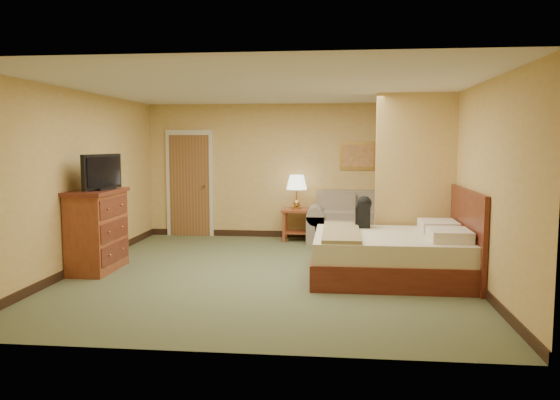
# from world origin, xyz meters

# --- Properties ---
(floor) EXTENTS (6.00, 6.00, 0.00)m
(floor) POSITION_xyz_m (0.00, 0.00, 0.00)
(floor) COLOR #525B3B
(floor) RESTS_ON ground
(ceiling) EXTENTS (6.00, 6.00, 0.00)m
(ceiling) POSITION_xyz_m (0.00, 0.00, 2.60)
(ceiling) COLOR white
(ceiling) RESTS_ON back_wall
(back_wall) EXTENTS (5.50, 0.02, 2.60)m
(back_wall) POSITION_xyz_m (0.00, 3.00, 1.30)
(back_wall) COLOR tan
(back_wall) RESTS_ON floor
(left_wall) EXTENTS (0.02, 6.00, 2.60)m
(left_wall) POSITION_xyz_m (-2.75, 0.00, 1.30)
(left_wall) COLOR tan
(left_wall) RESTS_ON floor
(right_wall) EXTENTS (0.02, 6.00, 2.60)m
(right_wall) POSITION_xyz_m (2.75, 0.00, 1.30)
(right_wall) COLOR tan
(right_wall) RESTS_ON floor
(partition) EXTENTS (1.20, 0.15, 2.60)m
(partition) POSITION_xyz_m (2.15, 0.93, 1.30)
(partition) COLOR tan
(partition) RESTS_ON floor
(door) EXTENTS (0.94, 0.16, 2.10)m
(door) POSITION_xyz_m (-1.95, 2.96, 1.03)
(door) COLOR beige
(door) RESTS_ON floor
(baseboard) EXTENTS (5.50, 0.02, 0.12)m
(baseboard) POSITION_xyz_m (0.00, 2.99, 0.06)
(baseboard) COLOR black
(baseboard) RESTS_ON floor
(loveseat) EXTENTS (1.88, 0.87, 0.95)m
(loveseat) POSITION_xyz_m (1.35, 2.58, 0.31)
(loveseat) COLOR gray
(loveseat) RESTS_ON floor
(side_table) EXTENTS (0.55, 0.55, 0.60)m
(side_table) POSITION_xyz_m (0.20, 2.65, 0.40)
(side_table) COLOR maroon
(side_table) RESTS_ON floor
(table_lamp) EXTENTS (0.39, 0.39, 0.64)m
(table_lamp) POSITION_xyz_m (0.20, 2.65, 1.09)
(table_lamp) COLOR #B48242
(table_lamp) RESTS_ON side_table
(coffee_table) EXTENTS (0.75, 0.75, 0.42)m
(coffee_table) POSITION_xyz_m (1.21, 1.21, 0.30)
(coffee_table) COLOR maroon
(coffee_table) RESTS_ON floor
(wall_picture) EXTENTS (0.69, 0.04, 0.54)m
(wall_picture) POSITION_xyz_m (1.35, 2.97, 1.60)
(wall_picture) COLOR #B78E3F
(wall_picture) RESTS_ON back_wall
(dresser) EXTENTS (0.58, 1.10, 1.18)m
(dresser) POSITION_xyz_m (-2.47, -0.12, 0.60)
(dresser) COLOR maroon
(dresser) RESTS_ON floor
(tv) EXTENTS (0.28, 0.83, 0.51)m
(tv) POSITION_xyz_m (-2.38, -0.12, 1.42)
(tv) COLOR black
(tv) RESTS_ON dresser
(bed) EXTENTS (2.23, 1.89, 1.22)m
(bed) POSITION_xyz_m (1.81, -0.10, 0.33)
(bed) COLOR #511C13
(bed) RESTS_ON floor
(backpack) EXTENTS (0.22, 0.28, 0.47)m
(backpack) POSITION_xyz_m (1.37, 0.51, 0.85)
(backpack) COLOR black
(backpack) RESTS_ON bed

